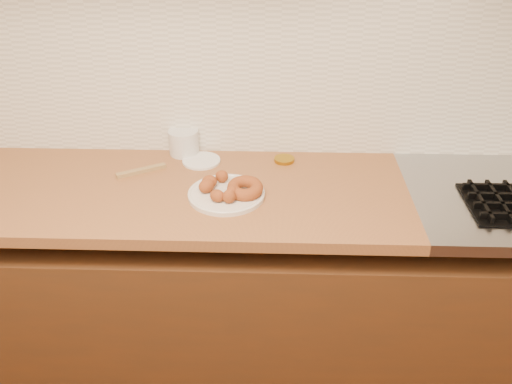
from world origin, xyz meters
TOP-DOWN VIEW (x-y plane):
  - wall_back at (0.00, 2.00)m, footprint 4.00×0.02m
  - base_cabinet at (0.00, 1.69)m, footprint 3.60×0.60m
  - butcher_block at (-0.65, 1.69)m, footprint 2.30×0.62m
  - backsplash at (0.00, 1.99)m, footprint 3.60×0.02m
  - donut_plate at (-0.12, 1.64)m, footprint 0.26×0.26m
  - ring_donut at (-0.06, 1.63)m, footprint 0.15×0.15m
  - fried_dough_chunks at (-0.15, 1.63)m, footprint 0.15×0.18m
  - plastic_tub at (-0.31, 1.95)m, footprint 0.15×0.15m
  - tub_lid at (-0.23, 1.88)m, footprint 0.15×0.15m
  - brass_jar_lid at (0.08, 1.90)m, footprint 0.09×0.09m
  - wooden_utensil at (-0.44, 1.80)m, footprint 0.17×0.11m

SIDE VIEW (x-z plane):
  - base_cabinet at x=0.00m, z-range 0.00..0.77m
  - butcher_block at x=-0.65m, z-range 0.86..0.90m
  - tub_lid at x=-0.23m, z-range 0.90..0.91m
  - brass_jar_lid at x=0.08m, z-range 0.90..0.91m
  - wooden_utensil at x=-0.44m, z-range 0.90..0.91m
  - donut_plate at x=-0.12m, z-range 0.90..0.91m
  - ring_donut at x=-0.06m, z-range 0.91..0.96m
  - fried_dough_chunks at x=-0.15m, z-range 0.91..0.96m
  - plastic_tub at x=-0.31m, z-range 0.90..1.00m
  - backsplash at x=0.00m, z-range 0.90..1.50m
  - wall_back at x=0.00m, z-range 0.00..2.70m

